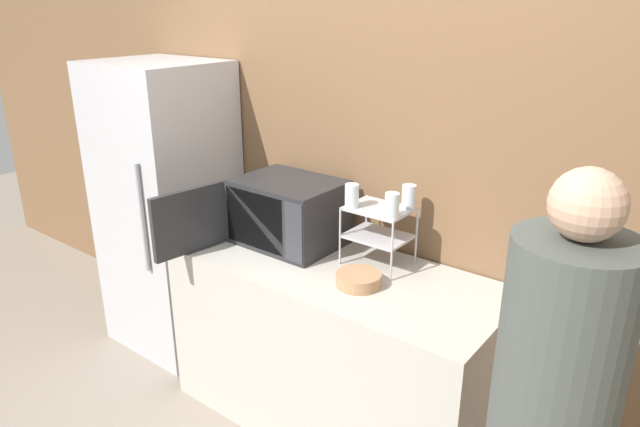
# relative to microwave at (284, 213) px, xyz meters

# --- Properties ---
(wall_back) EXTENTS (8.00, 0.06, 2.60)m
(wall_back) POSITION_rel_microwave_xyz_m (0.38, 0.31, 0.25)
(wall_back) COLOR brown
(wall_back) RESTS_ON ground_plane
(counter) EXTENTS (1.63, 0.68, 0.88)m
(counter) POSITION_rel_microwave_xyz_m (0.38, -0.07, -0.61)
(counter) COLOR #B7B2A8
(counter) RESTS_ON ground_plane
(microwave) EXTENTS (0.60, 0.80, 0.34)m
(microwave) POSITION_rel_microwave_xyz_m (0.00, 0.00, 0.00)
(microwave) COLOR #262628
(microwave) RESTS_ON counter
(dish_rack) EXTENTS (0.30, 0.23, 0.29)m
(dish_rack) POSITION_rel_microwave_xyz_m (0.52, 0.08, 0.04)
(dish_rack) COLOR #B2B2B7
(dish_rack) RESTS_ON counter
(glass_front_left) EXTENTS (0.06, 0.06, 0.11)m
(glass_front_left) POSITION_rel_microwave_xyz_m (0.41, 0.01, 0.17)
(glass_front_left) COLOR silver
(glass_front_left) RESTS_ON dish_rack
(glass_back_right) EXTENTS (0.06, 0.06, 0.11)m
(glass_back_right) POSITION_rel_microwave_xyz_m (0.63, 0.16, 0.17)
(glass_back_right) COLOR silver
(glass_back_right) RESTS_ON dish_rack
(glass_front_right) EXTENTS (0.06, 0.06, 0.11)m
(glass_front_right) POSITION_rel_microwave_xyz_m (0.63, 0.01, 0.17)
(glass_front_right) COLOR silver
(glass_front_right) RESTS_ON dish_rack
(bowl) EXTENTS (0.20, 0.20, 0.06)m
(bowl) POSITION_rel_microwave_xyz_m (0.57, -0.15, -0.14)
(bowl) COLOR #AD7F56
(bowl) RESTS_ON counter
(person) EXTENTS (0.36, 0.36, 1.68)m
(person) POSITION_rel_microwave_xyz_m (1.52, -0.54, -0.11)
(person) COLOR #2D2D33
(person) RESTS_ON ground_plane
(refrigerator) EXTENTS (0.71, 0.65, 1.75)m
(refrigerator) POSITION_rel_microwave_xyz_m (-0.90, -0.04, -0.17)
(refrigerator) COLOR #B7B7BC
(refrigerator) RESTS_ON ground_plane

